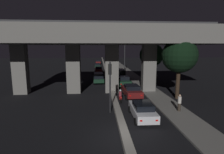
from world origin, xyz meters
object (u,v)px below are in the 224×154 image
object	(u,v)px
car_dark_red_second_oncoming	(99,70)
car_dark_red_second	(131,90)
motorcycle_red_filtering_near	(120,97)
motorcycle_blue_filtering_mid	(117,84)
car_dark_green_lead_oncoming	(98,78)
car_dark_red_fourth_oncoming	(98,62)
car_dark_blue_fourth	(120,74)
car_dark_green_third	(123,81)
traffic_light_left_of_median	(110,78)
street_lamp	(123,52)
pedestrian_on_sidewalk	(179,103)
car_dark_green_third_oncoming	(98,66)
car_dark_green_fifth	(116,70)

from	to	relation	value
car_dark_red_second_oncoming	car_dark_red_second	bearing A→B (deg)	8.29
motorcycle_red_filtering_near	motorcycle_blue_filtering_mid	size ratio (longest dim) A/B	0.90
motorcycle_blue_filtering_mid	car_dark_green_lead_oncoming	bearing A→B (deg)	35.68
car_dark_green_lead_oncoming	car_dark_red_second_oncoming	world-z (taller)	car_dark_green_lead_oncoming
car_dark_red_fourth_oncoming	car_dark_blue_fourth	bearing A→B (deg)	8.47
car_dark_red_second	car_dark_green_third	bearing A→B (deg)	-0.28
traffic_light_left_of_median	street_lamp	distance (m)	27.71
car_dark_red_fourth_oncoming	street_lamp	bearing A→B (deg)	15.68
car_dark_red_second_oncoming	pedestrian_on_sidewalk	bearing A→B (deg)	12.89
traffic_light_left_of_median	car_dark_green_third_oncoming	bearing A→B (deg)	92.29
car_dark_red_fourth_oncoming	pedestrian_on_sidewalk	world-z (taller)	pedestrian_on_sidewalk
car_dark_red_second	car_dark_red_second_oncoming	size ratio (longest dim) A/B	1.08
traffic_light_left_of_median	motorcycle_red_filtering_near	distance (m)	4.27
car_dark_red_second	car_dark_blue_fourth	distance (m)	12.18
motorcycle_red_filtering_near	motorcycle_blue_filtering_mid	xyz separation A→B (m)	(0.24, 6.64, 0.02)
traffic_light_left_of_median	car_dark_blue_fourth	xyz separation A→B (m)	(2.93, 17.36, -2.18)
car_dark_red_second_oncoming	motorcycle_blue_filtering_mid	bearing A→B (deg)	6.62
traffic_light_left_of_median	car_dark_blue_fourth	distance (m)	17.74
car_dark_green_fifth	car_dark_green_third_oncoming	distance (m)	12.70
car_dark_blue_fourth	car_dark_green_fifth	xyz separation A→B (m)	(-0.04, 8.39, -0.28)
street_lamp	car_dark_red_second_oncoming	bearing A→B (deg)	-174.24
car_dark_red_fourth_oncoming	motorcycle_blue_filtering_mid	bearing A→B (deg)	5.32
car_dark_red_fourth_oncoming	motorcycle_red_filtering_near	size ratio (longest dim) A/B	2.47
traffic_light_left_of_median	car_dark_green_third	xyz separation A→B (m)	(2.73, 11.12, -2.40)
car_dark_red_second	motorcycle_red_filtering_near	bearing A→B (deg)	139.40
car_dark_red_second	car_dark_red_fourth_oncoming	world-z (taller)	car_dark_red_fourth_oncoming
pedestrian_on_sidewalk	car_dark_blue_fourth	bearing A→B (deg)	100.83
street_lamp	motorcycle_red_filtering_near	world-z (taller)	street_lamp
traffic_light_left_of_median	car_dark_red_second_oncoming	xyz separation A→B (m)	(-1.17, 26.61, -2.43)
motorcycle_blue_filtering_mid	pedestrian_on_sidewalk	distance (m)	11.34
street_lamp	car_dark_green_fifth	bearing A→B (deg)	-143.27
car_dark_green_third	car_dark_green_lead_oncoming	size ratio (longest dim) A/B	0.98
car_dark_red_second	car_dark_green_third	size ratio (longest dim) A/B	1.12
car_dark_red_second	car_dark_blue_fourth	xyz separation A→B (m)	(-0.02, 12.17, 0.25)
car_dark_red_second_oncoming	car_dark_red_fourth_oncoming	bearing A→B (deg)	177.79
traffic_light_left_of_median	car_dark_red_fourth_oncoming	xyz separation A→B (m)	(-1.34, 51.47, -2.41)
car_dark_green_third	car_dark_red_fourth_oncoming	bearing A→B (deg)	3.27
car_dark_red_fourth_oncoming	pedestrian_on_sidewalk	xyz separation A→B (m)	(7.69, -52.00, 0.14)
traffic_light_left_of_median	street_lamp	size ratio (longest dim) A/B	0.55
car_dark_green_fifth	car_dark_green_lead_oncoming	distance (m)	12.34
car_dark_green_fifth	car_dark_green_lead_oncoming	size ratio (longest dim) A/B	1.07
street_lamp	car_dark_green_lead_oncoming	distance (m)	15.02
pedestrian_on_sidewalk	car_dark_green_fifth	bearing A→B (deg)	97.51
car_dark_red_second	car_dark_red_second_oncoming	bearing A→B (deg)	8.46
car_dark_green_third	motorcycle_blue_filtering_mid	xyz separation A→B (m)	(-1.16, -1.36, -0.17)
car_dark_green_fifth	car_dark_red_second_oncoming	xyz separation A→B (m)	(-4.06, 0.86, 0.03)
car_dark_green_lead_oncoming	motorcycle_red_filtering_near	bearing A→B (deg)	10.20
car_dark_green_lead_oncoming	car_dark_green_third_oncoming	xyz separation A→B (m)	(-0.38, 23.58, -0.21)
car_dark_green_third_oncoming	motorcycle_blue_filtering_mid	bearing A→B (deg)	5.31
car_dark_green_third	pedestrian_on_sidewalk	distance (m)	12.19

